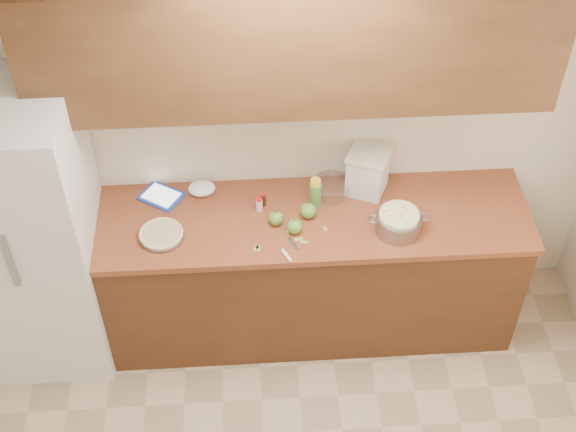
{
  "coord_description": "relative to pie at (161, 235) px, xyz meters",
  "views": [
    {
      "loc": [
        -0.23,
        -1.65,
        4.06
      ],
      "look_at": [
        -0.04,
        1.43,
        0.98
      ],
      "focal_mm": 50.0,
      "sensor_mm": 36.0,
      "label": 1
    }
  ],
  "objects": [
    {
      "name": "fridge",
      "position": [
        -0.72,
        0.07,
        -0.04
      ],
      "size": [
        0.7,
        0.7,
        1.8
      ],
      "primitive_type": "cube",
      "color": "silver",
      "rests_on": "ground"
    },
    {
      "name": "upper_cabinets",
      "position": [
        0.72,
        0.26,
        1.01
      ],
      "size": [
        2.6,
        0.34,
        0.7
      ],
      "primitive_type": "cube",
      "color": "brown",
      "rests_on": "room_shell"
    },
    {
      "name": "peel_e",
      "position": [
        0.69,
        0.01,
        -0.02
      ],
      "size": [
        0.03,
        0.05,
        0.0
      ],
      "primitive_type": "cube",
      "rotation": [
        0.0,
        0.0,
        1.12
      ],
      "color": "#95BF5C",
      "rests_on": "counter_run"
    },
    {
      "name": "peel_b",
      "position": [
        0.74,
        -0.06,
        -0.02
      ],
      "size": [
        0.05,
        0.03,
        0.0
      ],
      "primitive_type": "cube",
      "rotation": [
        0.0,
        0.0,
        0.21
      ],
      "color": "#95BF5C",
      "rests_on": "counter_run"
    },
    {
      "name": "room_shell",
      "position": [
        0.72,
        -1.37,
        0.36
      ],
      "size": [
        3.6,
        3.6,
        3.6
      ],
      "color": "tan",
      "rests_on": "ground"
    },
    {
      "name": "colander",
      "position": [
        1.28,
        -0.03,
        0.04
      ],
      "size": [
        0.34,
        0.25,
        0.13
      ],
      "rotation": [
        0.0,
        0.0,
        -0.29
      ],
      "color": "gray",
      "rests_on": "counter_run"
    },
    {
      "name": "apple_left",
      "position": [
        0.62,
        0.07,
        0.02
      ],
      "size": [
        0.08,
        0.08,
        0.09
      ],
      "color": "#5A8E2C",
      "rests_on": "counter_run"
    },
    {
      "name": "counter_run",
      "position": [
        0.72,
        0.11,
        -0.48
      ],
      "size": [
        2.64,
        0.68,
        0.92
      ],
      "color": "#502A16",
      "rests_on": "ground"
    },
    {
      "name": "paper_towel",
      "position": [
        0.21,
        0.34,
        0.01
      ],
      "size": [
        0.18,
        0.16,
        0.06
      ],
      "primitive_type": "ellipsoid",
      "rotation": [
        0.0,
        0.0,
        0.27
      ],
      "color": "white",
      "rests_on": "counter_run"
    },
    {
      "name": "paring_knife",
      "position": [
        0.67,
        -0.17,
        -0.01
      ],
      "size": [
        0.1,
        0.19,
        0.02
      ],
      "rotation": [
        0.0,
        0.0,
        0.44
      ],
      "color": "gray",
      "rests_on": "counter_run"
    },
    {
      "name": "peel_f",
      "position": [
        0.52,
        -0.11,
        -0.02
      ],
      "size": [
        0.03,
        0.05,
        0.0
      ],
      "primitive_type": "cube",
      "rotation": [
        0.0,
        0.0,
        -1.18
      ],
      "color": "#95BF5C",
      "rests_on": "counter_run"
    },
    {
      "name": "peel_c",
      "position": [
        0.51,
        -0.11,
        -0.02
      ],
      "size": [
        0.04,
        0.04,
        0.0
      ],
      "primitive_type": "cube",
      "rotation": [
        0.0,
        0.0,
        -2.19
      ],
      "color": "#95BF5C",
      "rests_on": "counter_run"
    },
    {
      "name": "flour_canister",
      "position": [
        1.15,
        0.31,
        0.12
      ],
      "size": [
        0.29,
        0.29,
        0.27
      ],
      "rotation": [
        0.0,
        0.0,
        -0.41
      ],
      "color": "silver",
      "rests_on": "counter_run"
    },
    {
      "name": "vanilla_bottle",
      "position": [
        0.56,
        0.22,
        0.02
      ],
      "size": [
        0.03,
        0.03,
        0.08
      ],
      "rotation": [
        0.0,
        0.0,
        0.16
      ],
      "color": "black",
      "rests_on": "counter_run"
    },
    {
      "name": "mixing_bowl",
      "position": [
        0.96,
        0.29,
        0.02
      ],
      "size": [
        0.22,
        0.22,
        0.08
      ],
      "rotation": [
        0.0,
        0.0,
        -0.23
      ],
      "color": "silver",
      "rests_on": "counter_run"
    },
    {
      "name": "peel_d",
      "position": [
        0.76,
        -0.08,
        -0.02
      ],
      "size": [
        0.05,
        0.02,
        0.0
      ],
      "primitive_type": "cube",
      "rotation": [
        0.0,
        0.0,
        -0.16
      ],
      "color": "#95BF5C",
      "rests_on": "counter_run"
    },
    {
      "name": "cinnamon_shaker",
      "position": [
        0.54,
        0.18,
        0.02
      ],
      "size": [
        0.04,
        0.04,
        0.09
      ],
      "rotation": [
        0.0,
        0.0,
        -0.17
      ],
      "color": "beige",
      "rests_on": "counter_run"
    },
    {
      "name": "apple_front",
      "position": [
        0.72,
        -0.0,
        0.02
      ],
      "size": [
        0.08,
        0.08,
        0.1
      ],
      "color": "#5A8E2C",
      "rests_on": "counter_run"
    },
    {
      "name": "tablet",
      "position": [
        -0.02,
        0.32,
        -0.01
      ],
      "size": [
        0.29,
        0.27,
        0.02
      ],
      "rotation": [
        0.0,
        0.0,
        -0.58
      ],
      "color": "#2241A6",
      "rests_on": "counter_run"
    },
    {
      "name": "apple_center",
      "position": [
        0.8,
        0.11,
        0.02
      ],
      "size": [
        0.09,
        0.09,
        0.1
      ],
      "color": "#5A8E2C",
      "rests_on": "counter_run"
    },
    {
      "name": "lemon_bottle",
      "position": [
        0.85,
        0.21,
        0.07
      ],
      "size": [
        0.07,
        0.07,
        0.18
      ],
      "rotation": [
        0.0,
        0.0,
        -0.08
      ],
      "color": "#4C8C38",
      "rests_on": "counter_run"
    },
    {
      "name": "pie",
      "position": [
        0.0,
        0.0,
        0.0
      ],
      "size": [
        0.25,
        0.25,
        0.04
      ],
      "rotation": [
        0.0,
        0.0,
        -0.32
      ],
      "color": "silver",
      "rests_on": "counter_run"
    },
    {
      "name": "peel_a",
      "position": [
        0.89,
        0.01,
        -0.02
      ],
      "size": [
        0.03,
        0.04,
        0.0
      ],
      "primitive_type": "cube",
      "rotation": [
        0.0,
        0.0,
        -1.19
      ],
      "color": "#95BF5C",
      "rests_on": "counter_run"
    }
  ]
}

